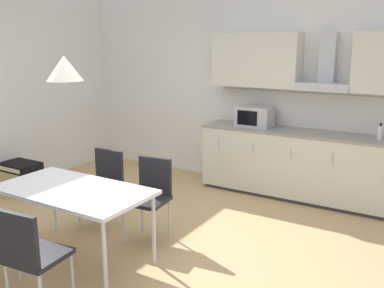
{
  "coord_description": "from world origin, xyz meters",
  "views": [
    {
      "loc": [
        2.51,
        -3.18,
        2.05
      ],
      "look_at": [
        0.22,
        0.62,
        1.0
      ],
      "focal_mm": 40.0,
      "sensor_mm": 36.0,
      "label": 1
    }
  ],
  "objects_px": {
    "pendant_lamp": "(65,68)",
    "chair_far_right": "(151,191)",
    "dining_table": "(73,193)",
    "chair_near_right": "(29,251)",
    "guitar_amp": "(21,178)",
    "bottle_white": "(380,132)",
    "chair_far_left": "(104,180)",
    "microwave": "(255,116)"
  },
  "relations": [
    {
      "from": "chair_near_right",
      "to": "guitar_amp",
      "type": "bearing_deg",
      "value": 143.96
    },
    {
      "from": "microwave",
      "to": "guitar_amp",
      "type": "height_order",
      "value": "microwave"
    },
    {
      "from": "dining_table",
      "to": "guitar_amp",
      "type": "height_order",
      "value": "dining_table"
    },
    {
      "from": "bottle_white",
      "to": "chair_far_right",
      "type": "distance_m",
      "value": 2.85
    },
    {
      "from": "guitar_amp",
      "to": "chair_far_right",
      "type": "bearing_deg",
      "value": -4.75
    },
    {
      "from": "microwave",
      "to": "dining_table",
      "type": "distance_m",
      "value": 2.9
    },
    {
      "from": "chair_far_right",
      "to": "dining_table",
      "type": "bearing_deg",
      "value": -112.61
    },
    {
      "from": "microwave",
      "to": "bottle_white",
      "type": "bearing_deg",
      "value": 0.74
    },
    {
      "from": "chair_far_right",
      "to": "pendant_lamp",
      "type": "height_order",
      "value": "pendant_lamp"
    },
    {
      "from": "dining_table",
      "to": "chair_far_left",
      "type": "relative_size",
      "value": 1.7
    },
    {
      "from": "guitar_amp",
      "to": "pendant_lamp",
      "type": "xyz_separation_m",
      "value": [
        2.07,
        -0.97,
        1.62
      ]
    },
    {
      "from": "bottle_white",
      "to": "chair_near_right",
      "type": "bearing_deg",
      "value": -117.81
    },
    {
      "from": "pendant_lamp",
      "to": "chair_far_right",
      "type": "bearing_deg",
      "value": 67.39
    },
    {
      "from": "guitar_amp",
      "to": "chair_near_right",
      "type": "bearing_deg",
      "value": -36.04
    },
    {
      "from": "microwave",
      "to": "guitar_amp",
      "type": "relative_size",
      "value": 0.92
    },
    {
      "from": "chair_far_right",
      "to": "chair_near_right",
      "type": "distance_m",
      "value": 1.55
    },
    {
      "from": "chair_far_left",
      "to": "pendant_lamp",
      "type": "height_order",
      "value": "pendant_lamp"
    },
    {
      "from": "chair_far_right",
      "to": "chair_far_left",
      "type": "bearing_deg",
      "value": 179.96
    },
    {
      "from": "bottle_white",
      "to": "chair_far_right",
      "type": "relative_size",
      "value": 0.23
    },
    {
      "from": "microwave",
      "to": "chair_near_right",
      "type": "height_order",
      "value": "microwave"
    },
    {
      "from": "bottle_white",
      "to": "chair_near_right",
      "type": "height_order",
      "value": "bottle_white"
    },
    {
      "from": "microwave",
      "to": "chair_far_left",
      "type": "xyz_separation_m",
      "value": [
        -0.96,
        -2.03,
        -0.52
      ]
    },
    {
      "from": "pendant_lamp",
      "to": "dining_table",
      "type": "bearing_deg",
      "value": 0.0
    },
    {
      "from": "bottle_white",
      "to": "chair_near_right",
      "type": "xyz_separation_m",
      "value": [
        -1.9,
        -3.6,
        -0.47
      ]
    },
    {
      "from": "chair_far_left",
      "to": "chair_near_right",
      "type": "relative_size",
      "value": 1.0
    },
    {
      "from": "dining_table",
      "to": "chair_near_right",
      "type": "distance_m",
      "value": 0.86
    },
    {
      "from": "microwave",
      "to": "chair_near_right",
      "type": "xyz_separation_m",
      "value": [
        -0.28,
        -3.58,
        -0.52
      ]
    },
    {
      "from": "chair_far_left",
      "to": "chair_far_right",
      "type": "height_order",
      "value": "same"
    },
    {
      "from": "chair_far_right",
      "to": "guitar_amp",
      "type": "distance_m",
      "value": 2.42
    },
    {
      "from": "bottle_white",
      "to": "pendant_lamp",
      "type": "distance_m",
      "value": 3.7
    },
    {
      "from": "chair_far_left",
      "to": "chair_far_right",
      "type": "distance_m",
      "value": 0.66
    },
    {
      "from": "bottle_white",
      "to": "dining_table",
      "type": "bearing_deg",
      "value": -128.4
    },
    {
      "from": "dining_table",
      "to": "chair_far_left",
      "type": "distance_m",
      "value": 0.86
    },
    {
      "from": "dining_table",
      "to": "chair_far_right",
      "type": "distance_m",
      "value": 0.85
    },
    {
      "from": "guitar_amp",
      "to": "pendant_lamp",
      "type": "height_order",
      "value": "pendant_lamp"
    },
    {
      "from": "pendant_lamp",
      "to": "chair_far_left",
      "type": "bearing_deg",
      "value": 113.32
    },
    {
      "from": "bottle_white",
      "to": "guitar_amp",
      "type": "bearing_deg",
      "value": -156.71
    },
    {
      "from": "bottle_white",
      "to": "chair_near_right",
      "type": "relative_size",
      "value": 0.23
    },
    {
      "from": "pendant_lamp",
      "to": "bottle_white",
      "type": "bearing_deg",
      "value": 51.6
    },
    {
      "from": "microwave",
      "to": "chair_far_left",
      "type": "bearing_deg",
      "value": -115.23
    },
    {
      "from": "guitar_amp",
      "to": "dining_table",
      "type": "bearing_deg",
      "value": -25.26
    },
    {
      "from": "bottle_white",
      "to": "dining_table",
      "type": "relative_size",
      "value": 0.13
    }
  ]
}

